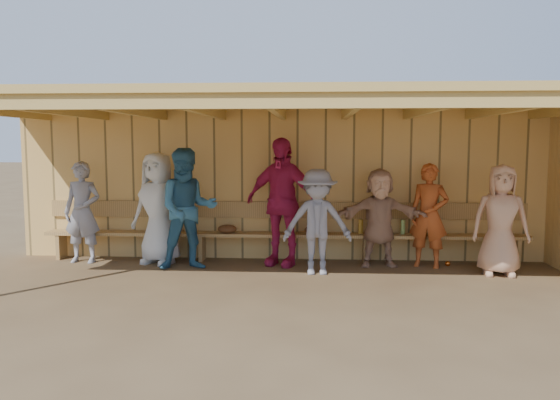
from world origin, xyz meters
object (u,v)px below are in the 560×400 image
object	(u,v)px
player_a	(83,212)
player_e	(317,222)
player_h	(501,220)
bench	(283,228)
player_f	(379,218)
player_c	(188,209)
player_d	(281,202)
player_b	(158,208)
player_g	(429,215)

from	to	relation	value
player_a	player_e	world-z (taller)	player_a
player_h	bench	size ratio (longest dim) A/B	0.21
player_e	player_f	size ratio (longest dim) A/B	1.01
player_f	player_c	bearing A→B (deg)	-176.04
player_d	player_h	xyz separation A→B (m)	(3.13, -0.46, -0.19)
player_e	player_b	bearing A→B (deg)	164.38
player_g	player_c	bearing A→B (deg)	-153.80
player_b	bench	distance (m)	1.97
player_a	bench	distance (m)	3.14
player_b	player_h	xyz separation A→B (m)	(5.03, -0.46, -0.08)
player_c	player_f	bearing A→B (deg)	-9.30
player_h	player_d	bearing A→B (deg)	179.16
player_b	player_d	world-z (taller)	player_d
player_f	player_b	bearing A→B (deg)	176.75
player_d	player_g	bearing A→B (deg)	21.76
player_d	player_c	bearing A→B (deg)	-143.34
player_c	player_e	xyz separation A→B (m)	(1.90, -0.19, -0.15)
player_b	player_d	distance (m)	1.91
player_a	player_e	bearing A→B (deg)	-5.29
player_b	bench	world-z (taller)	player_b
player_c	player_f	distance (m)	2.87
player_c	player_e	size ratio (longest dim) A/B	1.20
player_c	bench	bearing A→B (deg)	9.43
player_e	bench	world-z (taller)	player_e
player_b	player_f	distance (m)	3.40
player_a	player_f	bearing A→B (deg)	3.31
player_b	player_a	bearing A→B (deg)	-161.03
player_e	player_f	bearing A→B (deg)	27.63
player_a	player_b	world-z (taller)	player_b
player_e	player_a	bearing A→B (deg)	168.67
player_a	player_d	xyz separation A→B (m)	(3.10, 0.01, 0.18)
player_e	player_h	bearing A→B (deg)	-0.70
player_c	bench	size ratio (longest dim) A/B	0.24
player_a	player_g	size ratio (longest dim) A/B	1.01
player_a	player_d	bearing A→B (deg)	3.38
player_f	bench	world-z (taller)	player_f
player_c	player_d	distance (m)	1.40
player_f	bench	distance (m)	1.52
player_c	bench	distance (m)	1.57
player_e	player_g	bearing A→B (deg)	15.42
player_h	player_g	bearing A→B (deg)	160.64
player_e	player_h	xyz separation A→B (m)	(2.58, 0.10, 0.04)
player_g	player_f	bearing A→B (deg)	-159.54
player_d	bench	xyz separation A→B (m)	(0.01, 0.31, -0.45)
player_e	player_g	distance (m)	1.76
player_a	player_h	xyz separation A→B (m)	(6.23, -0.44, -0.01)
player_a	player_c	xyz separation A→B (m)	(1.74, -0.35, 0.10)
player_b	player_d	xyz separation A→B (m)	(1.90, 0.00, 0.11)
player_b	player_e	size ratio (longest dim) A/B	1.15
player_c	bench	world-z (taller)	player_c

